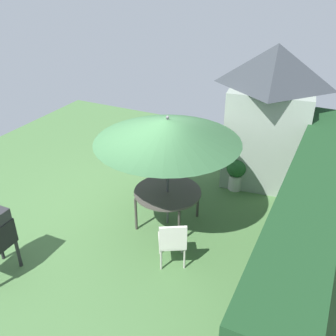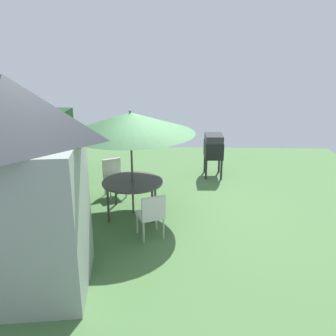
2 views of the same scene
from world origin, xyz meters
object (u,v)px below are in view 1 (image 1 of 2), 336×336
object	(u,v)px
chair_near_shed	(169,171)
potted_plant_by_shed	(236,171)
patio_umbrella	(168,130)
garden_shed	(270,114)
chair_far_side	(172,240)
patio_table	(168,193)

from	to	relation	value
chair_near_shed	potted_plant_by_shed	world-z (taller)	chair_near_shed
patio_umbrella	potted_plant_by_shed	distance (m)	2.56
garden_shed	chair_near_shed	distance (m)	2.60
patio_umbrella	chair_far_side	distance (m)	1.93
patio_umbrella	potted_plant_by_shed	world-z (taller)	patio_umbrella
patio_table	patio_umbrella	bearing A→B (deg)	110.56
chair_far_side	garden_shed	bearing A→B (deg)	169.91
chair_far_side	chair_near_shed	bearing A→B (deg)	-153.00
garden_shed	chair_far_side	xyz separation A→B (m)	(3.71, -0.66, -1.11)
patio_umbrella	potted_plant_by_shed	xyz separation A→B (m)	(-1.85, 0.83, -1.57)
patio_table	chair_far_side	world-z (taller)	chair_far_side
garden_shed	patio_umbrella	bearing A→B (deg)	-25.35
potted_plant_by_shed	chair_far_side	bearing A→B (deg)	-4.58
chair_near_shed	chair_far_side	bearing A→B (deg)	27.00
patio_table	chair_near_shed	xyz separation A→B (m)	(-1.09, -0.49, -0.18)
chair_far_side	patio_table	bearing A→B (deg)	-150.12
patio_umbrella	potted_plant_by_shed	size ratio (longest dim) A/B	3.39
chair_near_shed	potted_plant_by_shed	distance (m)	1.52
garden_shed	potted_plant_by_shed	distance (m)	1.48
garden_shed	potted_plant_by_shed	bearing A→B (deg)	-27.86
patio_umbrella	chair_near_shed	bearing A→B (deg)	-155.91
chair_near_shed	patio_umbrella	bearing A→B (deg)	24.09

